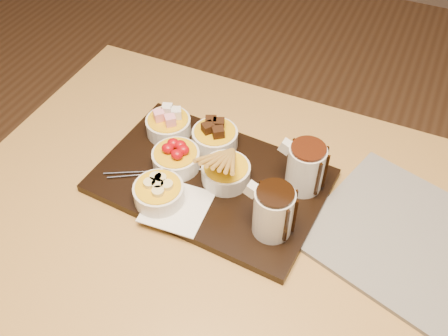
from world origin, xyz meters
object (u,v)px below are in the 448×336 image
at_px(serving_board, 211,180).
at_px(bowl_strawberries, 176,159).
at_px(dining_table, 249,248).
at_px(pitcher_milk_chocolate, 305,168).
at_px(pitcher_dark_chocolate, 273,212).
at_px(newspaper, 420,246).

height_order(serving_board, bowl_strawberries, bowl_strawberries).
relative_size(dining_table, bowl_strawberries, 12.00).
relative_size(dining_table, pitcher_milk_chocolate, 11.78).
relative_size(pitcher_dark_chocolate, newspaper, 0.26).
distance_m(dining_table, bowl_strawberries, 0.24).
relative_size(serving_board, bowl_strawberries, 4.60).
height_order(pitcher_dark_chocolate, pitcher_milk_chocolate, same).
xyz_separation_m(dining_table, pitcher_milk_chocolate, (0.07, 0.11, 0.17)).
bearing_deg(serving_board, pitcher_dark_chocolate, -19.98).
xyz_separation_m(serving_board, pitcher_dark_chocolate, (0.16, -0.07, 0.06)).
distance_m(serving_board, bowl_strawberries, 0.08).
bearing_deg(dining_table, pitcher_dark_chocolate, -19.89).
bearing_deg(pitcher_dark_chocolate, serving_board, 160.02).
bearing_deg(dining_table, serving_board, 154.60).
xyz_separation_m(dining_table, newspaper, (0.31, 0.07, 0.10)).
xyz_separation_m(dining_table, pitcher_dark_chocolate, (0.05, -0.02, 0.17)).
relative_size(dining_table, serving_board, 2.61).
xyz_separation_m(pitcher_milk_chocolate, newspaper, (0.25, -0.04, -0.06)).
distance_m(serving_board, newspaper, 0.43).
bearing_deg(pitcher_dark_chocolate, bowl_strawberries, 167.35).
distance_m(pitcher_dark_chocolate, newspaper, 0.29).
bearing_deg(pitcher_dark_chocolate, dining_table, 163.94).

